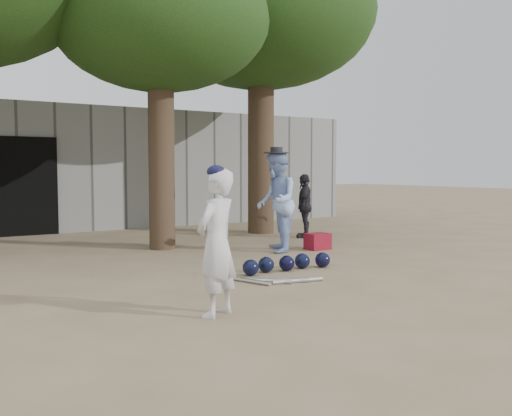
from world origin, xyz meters
TOP-DOWN VIEW (x-y plane):
  - ground at (0.00, 0.00)m, footprint 70.00×70.00m
  - boy_player at (-0.91, -0.59)m, footprint 0.65×0.58m
  - spectator_blue at (2.15, 2.71)m, footprint 1.03×1.10m
  - spectator_dark at (3.88, 4.12)m, footprint 0.80×0.82m
  - red_bag at (2.97, 2.54)m, footprint 0.42×0.33m
  - back_building at (-0.00, 10.33)m, footprint 16.00×5.24m
  - helmet_row at (1.18, 1.07)m, footprint 1.51×0.34m
  - bat_pile at (0.52, 0.47)m, footprint 1.04×0.81m
  - tree_row at (0.74, 5.02)m, footprint 11.40×5.80m

SIDE VIEW (x-z plane):
  - ground at x=0.00m, z-range 0.00..0.00m
  - bat_pile at x=0.52m, z-range 0.00..0.06m
  - helmet_row at x=1.18m, z-range 0.00..0.23m
  - red_bag at x=2.97m, z-range 0.00..0.30m
  - spectator_dark at x=3.88m, z-range 0.00..1.38m
  - boy_player at x=-0.91m, z-range 0.00..1.50m
  - spectator_blue at x=2.15m, z-range 0.00..1.80m
  - back_building at x=0.00m, z-range 0.00..3.00m
  - tree_row at x=0.74m, z-range 1.34..8.03m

